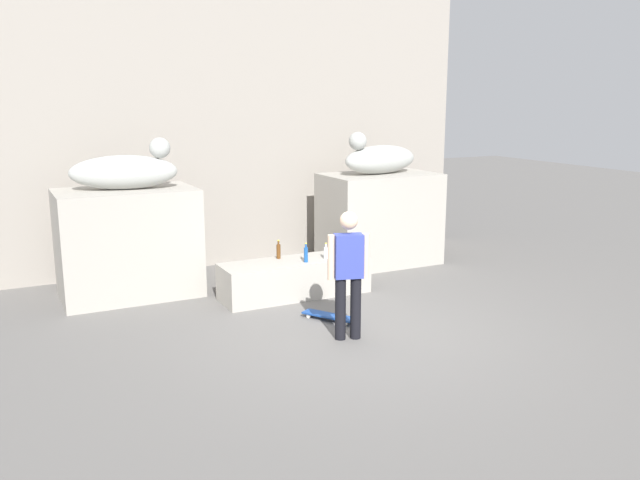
{
  "coord_description": "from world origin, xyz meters",
  "views": [
    {
      "loc": [
        -4.18,
        -7.14,
        3.07
      ],
      "look_at": [
        -0.07,
        0.96,
        1.1
      ],
      "focal_mm": 37.23,
      "sensor_mm": 36.0,
      "label": 1
    }
  ],
  "objects_px": {
    "bottle_green": "(345,245)",
    "bottle_clear": "(326,253)",
    "bottle_brown": "(279,251)",
    "skater": "(348,270)",
    "statue_reclining_right": "(379,158)",
    "skateboard": "(329,316)",
    "bottle_blue": "(306,254)",
    "statue_reclining_left": "(126,171)"
  },
  "relations": [
    {
      "from": "bottle_green",
      "to": "bottle_clear",
      "type": "bearing_deg",
      "value": -146.56
    },
    {
      "from": "bottle_brown",
      "to": "skater",
      "type": "bearing_deg",
      "value": -89.97
    },
    {
      "from": "bottle_green",
      "to": "statue_reclining_right",
      "type": "bearing_deg",
      "value": 38.34
    },
    {
      "from": "bottle_clear",
      "to": "statue_reclining_right",
      "type": "bearing_deg",
      "value": 36.92
    },
    {
      "from": "skateboard",
      "to": "bottle_clear",
      "type": "relative_size",
      "value": 3.05
    },
    {
      "from": "statue_reclining_right",
      "to": "skater",
      "type": "xyz_separation_m",
      "value": [
        -2.44,
        -3.22,
        -1.04
      ]
    },
    {
      "from": "skateboard",
      "to": "bottle_blue",
      "type": "height_order",
      "value": "bottle_blue"
    },
    {
      "from": "bottle_blue",
      "to": "bottle_clear",
      "type": "bearing_deg",
      "value": 6.49
    },
    {
      "from": "bottle_blue",
      "to": "bottle_clear",
      "type": "relative_size",
      "value": 1.17
    },
    {
      "from": "bottle_brown",
      "to": "bottle_clear",
      "type": "xyz_separation_m",
      "value": [
        0.65,
        -0.36,
        -0.02
      ]
    },
    {
      "from": "statue_reclining_right",
      "to": "skater",
      "type": "bearing_deg",
      "value": 42.94
    },
    {
      "from": "bottle_green",
      "to": "bottle_clear",
      "type": "height_order",
      "value": "bottle_green"
    },
    {
      "from": "statue_reclining_left",
      "to": "statue_reclining_right",
      "type": "distance_m",
      "value": 4.51
    },
    {
      "from": "bottle_brown",
      "to": "bottle_clear",
      "type": "height_order",
      "value": "bottle_brown"
    },
    {
      "from": "statue_reclining_right",
      "to": "bottle_brown",
      "type": "bearing_deg",
      "value": 12.09
    },
    {
      "from": "skateboard",
      "to": "statue_reclining_left",
      "type": "bearing_deg",
      "value": -170.32
    },
    {
      "from": "statue_reclining_left",
      "to": "bottle_clear",
      "type": "bearing_deg",
      "value": -14.91
    },
    {
      "from": "statue_reclining_left",
      "to": "skater",
      "type": "distance_m",
      "value": 3.97
    },
    {
      "from": "skater",
      "to": "bottle_blue",
      "type": "xyz_separation_m",
      "value": [
        0.28,
        1.83,
        -0.22
      ]
    },
    {
      "from": "statue_reclining_right",
      "to": "bottle_green",
      "type": "relative_size",
      "value": 6.48
    },
    {
      "from": "statue_reclining_left",
      "to": "skateboard",
      "type": "bearing_deg",
      "value": -37.25
    },
    {
      "from": "statue_reclining_right",
      "to": "bottle_brown",
      "type": "xyz_separation_m",
      "value": [
        -2.44,
        -0.99,
        -1.27
      ]
    },
    {
      "from": "skater",
      "to": "bottle_clear",
      "type": "bearing_deg",
      "value": 87.13
    },
    {
      "from": "skater",
      "to": "bottle_blue",
      "type": "relative_size",
      "value": 5.56
    },
    {
      "from": "skater",
      "to": "skateboard",
      "type": "bearing_deg",
      "value": 97.24
    },
    {
      "from": "statue_reclining_right",
      "to": "bottle_blue",
      "type": "xyz_separation_m",
      "value": [
        -2.15,
        -1.38,
        -1.27
      ]
    },
    {
      "from": "skateboard",
      "to": "bottle_clear",
      "type": "height_order",
      "value": "bottle_clear"
    },
    {
      "from": "bottle_blue",
      "to": "skater",
      "type": "bearing_deg",
      "value": -98.82
    },
    {
      "from": "statue_reclining_left",
      "to": "bottle_clear",
      "type": "height_order",
      "value": "statue_reclining_left"
    },
    {
      "from": "statue_reclining_right",
      "to": "bottle_brown",
      "type": "height_order",
      "value": "statue_reclining_right"
    },
    {
      "from": "bottle_blue",
      "to": "statue_reclining_left",
      "type": "bearing_deg",
      "value": 149.63
    },
    {
      "from": "bottle_blue",
      "to": "bottle_green",
      "type": "distance_m",
      "value": 0.99
    },
    {
      "from": "statue_reclining_right",
      "to": "bottle_clear",
      "type": "bearing_deg",
      "value": 27.0
    },
    {
      "from": "bottle_brown",
      "to": "bottle_green",
      "type": "relative_size",
      "value": 1.16
    },
    {
      "from": "bottle_blue",
      "to": "bottle_green",
      "type": "relative_size",
      "value": 1.16
    },
    {
      "from": "statue_reclining_right",
      "to": "bottle_brown",
      "type": "relative_size",
      "value": 5.61
    },
    {
      "from": "bottle_clear",
      "to": "skateboard",
      "type": "bearing_deg",
      "value": -115.14
    },
    {
      "from": "skater",
      "to": "statue_reclining_right",
      "type": "bearing_deg",
      "value": 69.14
    },
    {
      "from": "statue_reclining_left",
      "to": "bottle_blue",
      "type": "relative_size",
      "value": 5.59
    },
    {
      "from": "statue_reclining_left",
      "to": "bottle_green",
      "type": "height_order",
      "value": "statue_reclining_left"
    },
    {
      "from": "statue_reclining_left",
      "to": "statue_reclining_right",
      "type": "relative_size",
      "value": 1.0
    },
    {
      "from": "skateboard",
      "to": "skater",
      "type": "bearing_deg",
      "value": -40.83
    }
  ]
}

